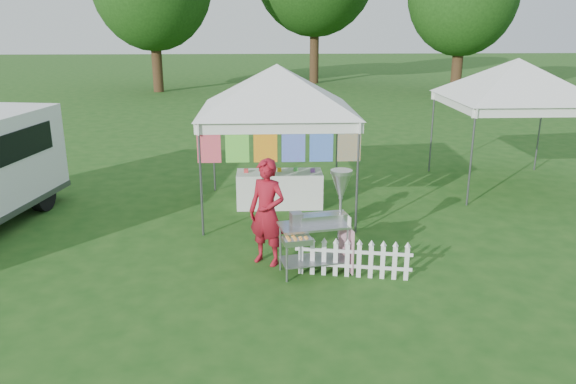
{
  "coord_description": "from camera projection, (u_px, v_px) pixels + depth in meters",
  "views": [
    {
      "loc": [
        -0.31,
        -7.69,
        3.82
      ],
      "look_at": [
        0.11,
        1.15,
        1.1
      ],
      "focal_mm": 35.0,
      "sensor_mm": 36.0,
      "label": 1
    }
  ],
  "objects": [
    {
      "name": "canopy_right",
      "position": [
        519.0,
        58.0,
        12.62
      ],
      "size": [
        4.24,
        4.24,
        3.45
      ],
      "color": "#59595E",
      "rests_on": "ground"
    },
    {
      "name": "display_table",
      "position": [
        279.0,
        189.0,
        11.93
      ],
      "size": [
        1.8,
        0.7,
        0.75
      ],
      "primitive_type": "cube",
      "color": "white",
      "rests_on": "ground"
    },
    {
      "name": "canopy_main",
      "position": [
        277.0,
        65.0,
        10.94
      ],
      "size": [
        4.24,
        4.24,
        3.45
      ],
      "color": "#59595E",
      "rests_on": "ground"
    },
    {
      "name": "picket_fence",
      "position": [
        353.0,
        260.0,
        8.63
      ],
      "size": [
        1.77,
        0.37,
        0.56
      ],
      "rotation": [
        0.0,
        0.0,
        -0.19
      ],
      "color": "white",
      "rests_on": "ground"
    },
    {
      "name": "donut_cart",
      "position": [
        325.0,
        214.0,
        8.62
      ],
      "size": [
        1.19,
        1.0,
        1.64
      ],
      "rotation": [
        0.0,
        0.0,
        0.2
      ],
      "color": "gray",
      "rests_on": "ground"
    },
    {
      "name": "ground",
      "position": [
        284.0,
        284.0,
        8.48
      ],
      "size": [
        120.0,
        120.0,
        0.0
      ],
      "primitive_type": "plane",
      "color": "#1C4A15",
      "rests_on": "ground"
    },
    {
      "name": "vendor",
      "position": [
        267.0,
        212.0,
        8.97
      ],
      "size": [
        0.76,
        0.7,
        1.75
      ],
      "primitive_type": "imported",
      "rotation": [
        0.0,
        0.0,
        -0.57
      ],
      "color": "maroon",
      "rests_on": "ground"
    }
  ]
}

